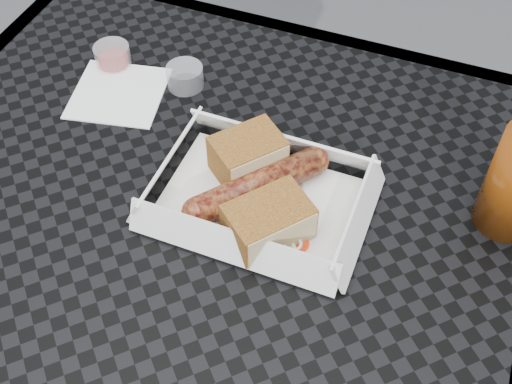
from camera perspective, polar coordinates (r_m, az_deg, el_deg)
patio_table at (r=0.80m, az=-6.26°, el=-5.81°), size 0.80×0.80×0.74m
food_tray at (r=0.75m, az=0.28°, el=-0.81°), size 0.22×0.15×0.00m
bratwurst at (r=0.74m, az=0.16°, el=0.56°), size 0.13×0.16×0.04m
bread_near at (r=0.76m, az=-0.73°, el=3.30°), size 0.10×0.10×0.05m
bread_far at (r=0.70m, az=1.11°, el=-2.61°), size 0.10×0.11×0.05m
veg_garnish at (r=0.70m, az=3.56°, el=-5.35°), size 0.03×0.03×0.00m
napkin at (r=0.90m, az=-12.12°, el=8.60°), size 0.14×0.14×0.00m
condiment_cup_sauce at (r=0.94m, az=-12.64°, el=11.73°), size 0.05×0.05×0.03m
condiment_cup_empty at (r=0.89m, az=-6.33°, el=10.16°), size 0.05×0.05×0.03m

